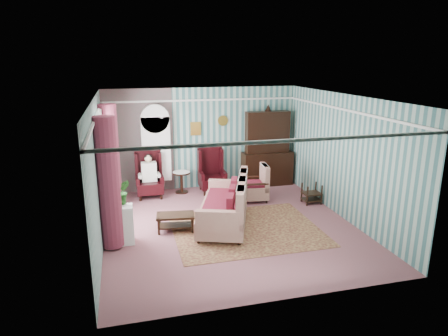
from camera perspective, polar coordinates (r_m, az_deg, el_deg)
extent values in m
plane|color=#895054|center=(9.17, 0.80, -8.24)|extent=(6.00, 6.00, 0.00)
cube|color=#3B6C6B|center=(11.55, -3.09, 4.23)|extent=(5.50, 0.02, 2.90)
cube|color=#3B6C6B|center=(6.00, 8.43, -6.57)|extent=(5.50, 0.02, 2.90)
cube|color=#3B6C6B|center=(8.43, -17.52, -0.67)|extent=(0.02, 6.00, 2.90)
cube|color=#3B6C6B|center=(9.77, 16.61, 1.55)|extent=(0.02, 6.00, 2.90)
cube|color=white|center=(8.44, 0.87, 10.10)|extent=(5.50, 6.00, 0.02)
cube|color=#844356|center=(11.33, -12.05, 3.70)|extent=(1.90, 0.01, 2.90)
cube|color=silver|center=(8.48, 0.86, 7.75)|extent=(5.50, 6.00, 0.05)
cube|color=white|center=(8.98, -17.21, 0.98)|extent=(0.04, 1.50, 1.90)
cylinder|color=maroon|center=(8.01, -16.18, -2.12)|extent=(0.44, 0.44, 2.60)
cylinder|color=maroon|center=(10.04, -15.93, 1.38)|extent=(0.44, 0.44, 2.60)
cube|color=#B88531|center=(11.43, -4.07, 5.63)|extent=(0.30, 0.03, 0.38)
cube|color=silver|center=(11.28, -9.64, 2.05)|extent=(0.80, 0.28, 2.24)
cube|color=black|center=(11.85, 6.26, 3.12)|extent=(1.50, 0.56, 2.36)
cube|color=black|center=(11.01, -10.64, -0.99)|extent=(0.76, 0.80, 1.25)
cube|color=black|center=(11.24, -1.72, -0.38)|extent=(0.76, 0.80, 1.25)
cylinder|color=black|center=(11.33, -6.08, -2.05)|extent=(0.50, 0.50, 0.60)
cube|color=black|center=(10.71, 12.40, -3.54)|extent=(0.45, 0.38, 0.54)
cube|color=white|center=(8.47, -14.66, -7.90)|extent=(0.55, 0.35, 0.80)
cube|color=#4F1B1A|center=(8.99, 3.17, -8.75)|extent=(3.20, 2.60, 0.01)
cube|color=#B9AB8F|center=(9.03, -0.09, -5.26)|extent=(1.60, 2.43, 0.98)
cube|color=beige|center=(10.63, 4.23, -1.82)|extent=(0.95, 0.89, 1.09)
cube|color=black|center=(8.93, -6.92, -7.73)|extent=(0.88, 0.56, 0.38)
imported|color=#1D4A17|center=(8.18, -15.46, -4.03)|extent=(0.45, 0.40, 0.47)
imported|color=#1F561B|center=(8.38, -14.27, -3.35)|extent=(0.31, 0.27, 0.51)
imported|color=#1F4916|center=(8.37, -15.66, -3.96)|extent=(0.27, 0.27, 0.37)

